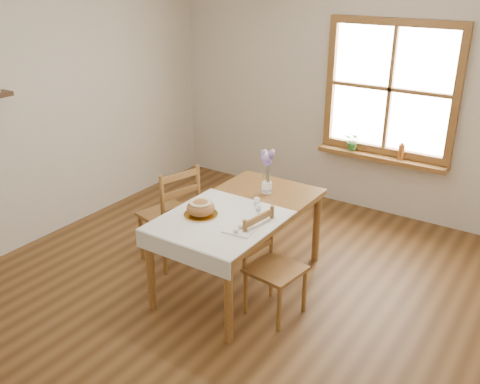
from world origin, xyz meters
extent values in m
plane|color=brown|center=(0.00, 0.00, 0.00)|extent=(5.00, 5.00, 0.00)
cube|color=beige|center=(0.00, 2.50, 1.30)|extent=(4.50, 0.10, 2.60)
cube|color=beige|center=(-2.25, 0.00, 1.30)|extent=(0.10, 5.00, 2.60)
cube|color=olive|center=(0.50, 2.46, 2.14)|extent=(1.46, 0.08, 0.08)
cube|color=olive|center=(0.50, 2.46, 0.76)|extent=(1.46, 0.08, 0.08)
cube|color=olive|center=(-0.19, 2.46, 1.45)|extent=(0.08, 0.08, 1.30)
cube|color=olive|center=(1.19, 2.46, 1.45)|extent=(0.08, 0.08, 1.30)
cube|color=olive|center=(0.50, 2.46, 1.45)|extent=(0.04, 0.06, 1.30)
cube|color=olive|center=(0.50, 2.46, 1.45)|extent=(1.30, 0.06, 0.04)
cube|color=white|center=(0.50, 2.49, 1.45)|extent=(1.30, 0.01, 1.30)
cube|color=olive|center=(0.50, 2.40, 0.69)|extent=(1.46, 0.20, 0.05)
cube|color=olive|center=(0.00, 0.30, 0.72)|extent=(0.90, 1.60, 0.05)
cylinder|color=olive|center=(-0.39, -0.44, 0.35)|extent=(0.07, 0.07, 0.70)
cylinder|color=olive|center=(0.39, -0.44, 0.35)|extent=(0.07, 0.07, 0.70)
cylinder|color=olive|center=(-0.39, 1.04, 0.35)|extent=(0.07, 0.07, 0.70)
cylinder|color=olive|center=(0.39, 1.04, 0.35)|extent=(0.07, 0.07, 0.70)
cube|color=white|center=(0.00, 0.00, 0.76)|extent=(0.91, 0.99, 0.01)
cylinder|color=white|center=(-0.18, -0.02, 0.77)|extent=(0.33, 0.33, 0.01)
ellipsoid|color=#A56C3A|center=(-0.18, -0.02, 0.84)|extent=(0.24, 0.24, 0.13)
cube|color=white|center=(0.24, -0.07, 0.77)|extent=(0.25, 0.22, 0.01)
cylinder|color=white|center=(0.13, 0.37, 0.81)|extent=(0.06, 0.06, 0.10)
cylinder|color=white|center=(0.20, 0.28, 0.80)|extent=(0.04, 0.04, 0.08)
cylinder|color=white|center=(0.03, 0.70, 0.80)|extent=(0.12, 0.12, 0.10)
imported|color=#33732E|center=(0.16, 2.40, 0.80)|extent=(0.25, 0.27, 0.17)
cylinder|color=#A8561F|center=(0.72, 2.40, 0.81)|extent=(0.08, 0.08, 0.19)
camera|label=1|loc=(2.31, -3.18, 2.69)|focal=40.00mm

